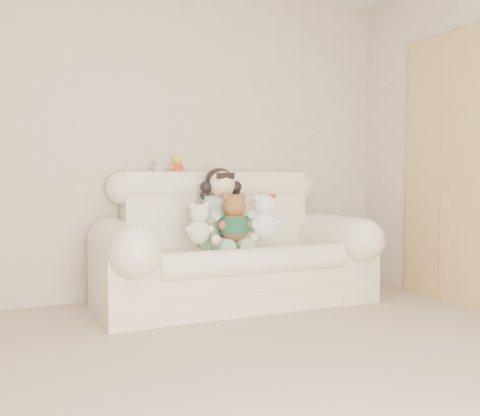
% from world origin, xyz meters
% --- Properties ---
extents(wall_back, '(4.50, 0.00, 4.50)m').
position_xyz_m(wall_back, '(0.00, 2.50, 1.30)').
color(wall_back, '#B7AD92').
rests_on(wall_back, ground).
extents(sofa, '(2.10, 0.95, 1.03)m').
position_xyz_m(sofa, '(0.64, 2.00, 0.52)').
color(sofa, '#F7E5C7').
rests_on(sofa, floor).
extents(door_panel, '(0.06, 0.90, 2.10)m').
position_xyz_m(door_panel, '(2.22, 1.40, 1.05)').
color(door_panel, tan).
rests_on(door_panel, floor).
extents(seated_child, '(0.40, 0.48, 0.65)m').
position_xyz_m(seated_child, '(0.56, 2.08, 0.74)').
color(seated_child, '#2A743D').
rests_on(seated_child, sofa).
extents(brown_teddy, '(0.31, 0.26, 0.43)m').
position_xyz_m(brown_teddy, '(0.58, 1.87, 0.72)').
color(brown_teddy, brown).
rests_on(brown_teddy, sofa).
extents(white_cat, '(0.34, 0.30, 0.43)m').
position_xyz_m(white_cat, '(0.83, 1.88, 0.71)').
color(white_cat, white).
rests_on(white_cat, sofa).
extents(cream_teddy, '(0.27, 0.24, 0.35)m').
position_xyz_m(cream_teddy, '(0.31, 1.88, 0.68)').
color(cream_teddy, beige).
rests_on(cream_teddy, sofa).
extents(yellow_mini_bear, '(0.14, 0.12, 0.18)m').
position_xyz_m(yellow_mini_bear, '(0.29, 2.34, 1.10)').
color(yellow_mini_bear, gold).
rests_on(yellow_mini_bear, sofa).
extents(grey_mini_plush, '(0.12, 0.11, 0.16)m').
position_xyz_m(grey_mini_plush, '(0.13, 2.34, 1.09)').
color(grey_mini_plush, silver).
rests_on(grey_mini_plush, sofa).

